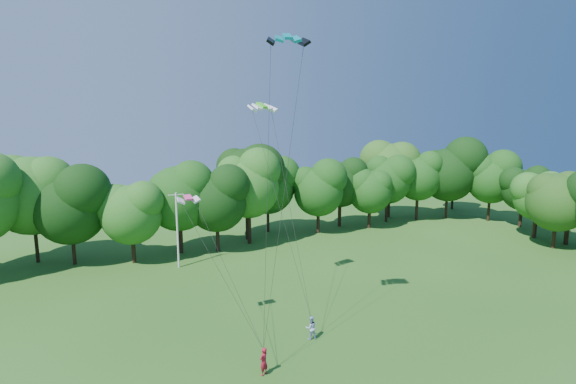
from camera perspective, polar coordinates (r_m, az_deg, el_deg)
name	(u,v)px	position (r m, az deg, el deg)	size (l,w,h in m)	color
utility_pole	(177,230)	(49.34, -13.88, -4.65)	(1.64, 0.20, 8.18)	silver
kite_flyer_left	(264,361)	(30.17, -3.12, -20.67)	(0.67, 0.44, 1.83)	#A5152A
kite_flyer_right	(311,328)	(34.28, 2.93, -16.82)	(0.85, 0.66, 1.74)	#B0C0F4
kite_teal	(287,36)	(30.58, -0.08, 19.15)	(2.93, 1.92, 0.59)	#047F8D
kite_green	(262,105)	(38.58, -3.33, 10.95)	(2.63, 1.56, 0.56)	#48D720
kite_pink	(188,198)	(32.56, -12.57, -0.69)	(1.61, 0.81, 0.33)	#F34391
tree_back_center	(247,176)	(58.33, -5.24, 2.01)	(9.29, 9.29, 13.51)	black
tree_back_east	(390,164)	(72.90, 12.87, 3.55)	(9.59, 9.59, 13.95)	black
tree_flank_east	(558,192)	(63.41, 31.12, 0.05)	(7.82, 7.82, 11.37)	#382716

